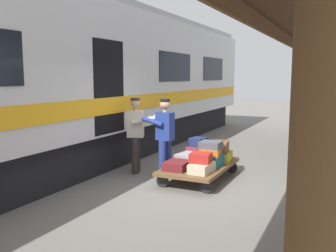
% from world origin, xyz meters
% --- Properties ---
extents(ground_plane, '(60.00, 60.00, 0.00)m').
position_xyz_m(ground_plane, '(0.00, 0.00, 0.00)').
color(ground_plane, slate).
extents(train_car, '(3.03, 19.61, 4.00)m').
position_xyz_m(train_car, '(3.60, 0.00, 2.06)').
color(train_car, silver).
rests_on(train_car, ground_plane).
extents(luggage_cart, '(1.18, 2.09, 0.32)m').
position_xyz_m(luggage_cart, '(0.22, -0.54, 0.28)').
color(luggage_cart, brown).
rests_on(luggage_cart, ground_plane).
extents(suitcase_maroon_trunk, '(0.45, 0.55, 0.16)m').
position_xyz_m(suitcase_maroon_trunk, '(0.48, 0.03, 0.41)').
color(suitcase_maroon_trunk, maroon).
rests_on(suitcase_maroon_trunk, luggage_cart).
extents(suitcase_burgundy_valise, '(0.39, 0.62, 0.29)m').
position_xyz_m(suitcase_burgundy_valise, '(0.48, -1.12, 0.47)').
color(suitcase_burgundy_valise, maroon).
rests_on(suitcase_burgundy_valise, luggage_cart).
extents(suitcase_teal_softside, '(0.41, 0.53, 0.23)m').
position_xyz_m(suitcase_teal_softside, '(-0.04, -0.54, 0.44)').
color(suitcase_teal_softside, '#1E666B').
rests_on(suitcase_teal_softside, luggage_cart).
extents(suitcase_gray_aluminum, '(0.46, 0.61, 0.22)m').
position_xyz_m(suitcase_gray_aluminum, '(0.48, -0.54, 0.43)').
color(suitcase_gray_aluminum, '#9EA0A5').
rests_on(suitcase_gray_aluminum, luggage_cart).
extents(suitcase_yellow_case, '(0.56, 0.68, 0.18)m').
position_xyz_m(suitcase_yellow_case, '(-0.04, -1.12, 0.42)').
color(suitcase_yellow_case, gold).
rests_on(suitcase_yellow_case, luggage_cart).
extents(suitcase_cream_canvas, '(0.39, 0.61, 0.18)m').
position_xyz_m(suitcase_cream_canvas, '(-0.04, 0.03, 0.41)').
color(suitcase_cream_canvas, beige).
rests_on(suitcase_cream_canvas, luggage_cart).
extents(suitcase_orange_carryall, '(0.45, 0.55, 0.14)m').
position_xyz_m(suitcase_orange_carryall, '(-0.02, -0.53, 0.62)').
color(suitcase_orange_carryall, '#CC6B23').
rests_on(suitcase_orange_carryall, suitcase_teal_softside).
extents(suitcase_red_plastic, '(0.44, 0.41, 0.19)m').
position_xyz_m(suitcase_red_plastic, '(-0.00, -0.01, 0.60)').
color(suitcase_red_plastic, '#AD231E').
rests_on(suitcase_red_plastic, suitcase_cream_canvas).
extents(suitcase_brown_leather, '(0.43, 0.60, 0.24)m').
position_xyz_m(suitcase_brown_leather, '(-0.04, -1.11, 0.63)').
color(suitcase_brown_leather, brown).
rests_on(suitcase_brown_leather, suitcase_yellow_case).
extents(suitcase_navy_fabric, '(0.38, 0.43, 0.19)m').
position_xyz_m(suitcase_navy_fabric, '(0.47, -1.09, 0.71)').
color(suitcase_navy_fabric, navy).
rests_on(suitcase_navy_fabric, suitcase_burgundy_valise).
extents(suitcase_slate_roller, '(0.43, 0.39, 0.15)m').
position_xyz_m(suitcase_slate_roller, '(-0.02, -0.54, 0.77)').
color(suitcase_slate_roller, '#4C515B').
rests_on(suitcase_slate_roller, suitcase_orange_carryall).
extents(porter_in_overalls, '(0.70, 0.49, 1.70)m').
position_xyz_m(porter_in_overalls, '(0.99, -0.40, 0.93)').
color(porter_in_overalls, navy).
rests_on(porter_in_overalls, ground_plane).
extents(porter_by_door, '(0.73, 0.58, 1.70)m').
position_xyz_m(porter_by_door, '(1.71, -0.46, 0.93)').
color(porter_by_door, '#332D28').
rests_on(porter_by_door, ground_plane).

